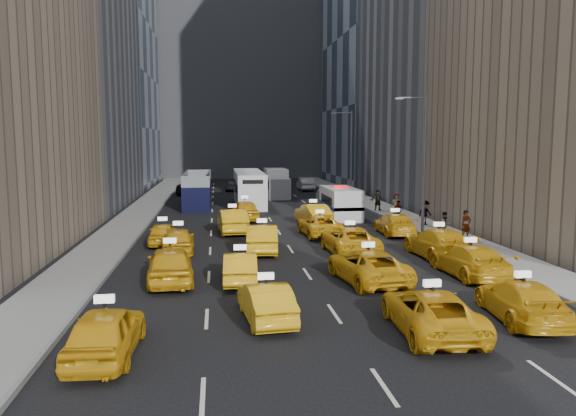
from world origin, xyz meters
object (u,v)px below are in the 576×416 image
at_px(taxi_0, 106,332).
at_px(taxi_3, 521,300).
at_px(taxi_2, 431,311).
at_px(box_truck, 277,183).
at_px(nypd_van, 340,203).
at_px(city_bus, 249,188).
at_px(pedestrian_0, 466,225).
at_px(double_decker, 198,190).
at_px(taxi_1, 266,301).

height_order(taxi_0, taxi_3, taxi_0).
bearing_deg(taxi_3, taxi_0, 13.78).
xyz_separation_m(taxi_2, taxi_3, (3.53, 0.79, -0.01)).
bearing_deg(box_truck, nypd_van, -84.23).
relative_size(taxi_3, city_bus, 0.39).
bearing_deg(box_truck, taxi_0, -107.81).
relative_size(taxi_2, pedestrian_0, 2.84).
distance_m(city_bus, box_truck, 6.94).
height_order(nypd_van, double_decker, double_decker).
bearing_deg(taxi_1, nypd_van, -114.39).
bearing_deg(double_decker, taxi_3, -72.36).
relative_size(taxi_3, box_truck, 0.70).
xyz_separation_m(taxi_0, taxi_3, (13.47, 1.60, -0.05)).
height_order(double_decker, pedestrian_0, double_decker).
bearing_deg(pedestrian_0, taxi_2, -128.46).
bearing_deg(pedestrian_0, taxi_0, -148.72).
height_order(taxi_3, pedestrian_0, pedestrian_0).
relative_size(taxi_0, taxi_1, 1.07).
bearing_deg(pedestrian_0, nypd_van, 104.78).
xyz_separation_m(taxi_0, double_decker, (1.42, 36.95, 0.77)).
bearing_deg(double_decker, taxi_2, -77.92).
xyz_separation_m(taxi_0, box_truck, (9.59, 43.84, 0.74)).
bearing_deg(double_decker, taxi_1, -85.56).
bearing_deg(taxi_3, city_bus, -71.71).
bearing_deg(taxi_2, taxi_1, -17.07).
bearing_deg(city_bus, taxi_0, -103.75).
height_order(city_bus, pedestrian_0, city_bus).
height_order(taxi_0, double_decker, double_decker).
bearing_deg(pedestrian_0, taxi_3, -118.06).
bearing_deg(taxi_2, taxi_3, -164.48).
bearing_deg(taxi_0, pedestrian_0, -136.70).
xyz_separation_m(taxi_3, box_truck, (-3.88, 42.23, 0.79)).
bearing_deg(taxi_2, taxi_0, 7.51).
bearing_deg(city_bus, box_truck, 56.88).
height_order(taxi_0, pedestrian_0, pedestrian_0).
xyz_separation_m(taxi_1, double_decker, (-3.37, 34.28, 0.85)).
relative_size(taxi_2, taxi_3, 1.05).
height_order(taxi_0, taxi_1, taxi_0).
height_order(taxi_1, taxi_3, taxi_3).
bearing_deg(box_truck, pedestrian_0, -78.43).
relative_size(taxi_3, pedestrian_0, 2.70).
bearing_deg(double_decker, pedestrian_0, -52.63).
height_order(box_truck, pedestrian_0, box_truck).
xyz_separation_m(taxi_1, pedestrian_0, (13.32, 13.32, 0.37)).
distance_m(taxi_2, taxi_3, 3.62).
height_order(taxi_0, nypd_van, nypd_van).
distance_m(nypd_van, city_bus, 12.42).
relative_size(nypd_van, box_truck, 0.91).
relative_size(taxi_2, city_bus, 0.41).
height_order(taxi_2, double_decker, double_decker).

